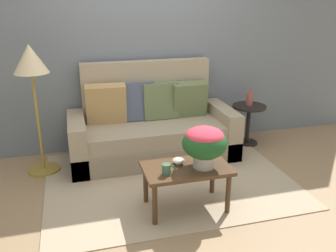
% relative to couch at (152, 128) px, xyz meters
% --- Properties ---
extents(ground_plane, '(14.00, 14.00, 0.00)m').
position_rel_couch_xyz_m(ground_plane, '(0.03, -0.82, -0.36)').
color(ground_plane, '#997A56').
extents(wall_back, '(6.40, 0.12, 2.84)m').
position_rel_couch_xyz_m(wall_back, '(0.03, 0.45, 1.06)').
color(wall_back, slate).
rests_on(wall_back, ground).
extents(area_rug, '(2.63, 1.98, 0.01)m').
position_rel_couch_xyz_m(area_rug, '(0.03, -0.70, -0.36)').
color(area_rug, tan).
rests_on(area_rug, ground).
extents(couch, '(2.01, 0.86, 1.16)m').
position_rel_couch_xyz_m(couch, '(0.00, 0.00, 0.00)').
color(couch, gray).
rests_on(couch, ground).
extents(coffee_table, '(0.80, 0.49, 0.44)m').
position_rel_couch_xyz_m(coffee_table, '(0.04, -1.28, 0.01)').
color(coffee_table, '#442D1B').
rests_on(coffee_table, ground).
extents(side_table, '(0.45, 0.45, 0.54)m').
position_rel_couch_xyz_m(side_table, '(1.35, 0.03, 0.01)').
color(side_table, black).
rests_on(side_table, ground).
extents(floor_lamp, '(0.37, 0.37, 1.45)m').
position_rel_couch_xyz_m(floor_lamp, '(-1.31, -0.11, 0.82)').
color(floor_lamp, olive).
rests_on(floor_lamp, ground).
extents(potted_plant, '(0.41, 0.41, 0.38)m').
position_rel_couch_xyz_m(potted_plant, '(0.19, -1.34, 0.32)').
color(potted_plant, '#B7B2A8').
rests_on(potted_plant, coffee_table).
extents(coffee_mug, '(0.12, 0.08, 0.10)m').
position_rel_couch_xyz_m(coffee_mug, '(-0.18, -1.39, 0.12)').
color(coffee_mug, '#3D664C').
rests_on(coffee_mug, coffee_table).
extents(snack_bowl, '(0.12, 0.12, 0.06)m').
position_rel_couch_xyz_m(snack_bowl, '(-0.02, -1.22, 0.11)').
color(snack_bowl, silver).
rests_on(snack_bowl, coffee_table).
extents(table_vase, '(0.09, 0.09, 0.21)m').
position_rel_couch_xyz_m(table_vase, '(1.35, 0.04, 0.27)').
color(table_vase, '#934C42').
rests_on(table_vase, side_table).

